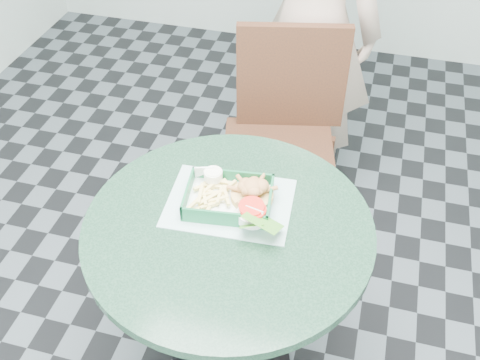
% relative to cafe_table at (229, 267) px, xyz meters
% --- Properties ---
extents(cafe_table, '(0.83, 0.83, 0.75)m').
position_rel_cafe_table_xyz_m(cafe_table, '(0.00, 0.00, 0.00)').
color(cafe_table, black).
rests_on(cafe_table, floor).
extents(dining_chair, '(0.45, 0.45, 0.93)m').
position_rel_cafe_table_xyz_m(dining_chair, '(0.00, 0.81, -0.05)').
color(dining_chair, brown).
rests_on(dining_chair, floor).
extents(diner_person, '(0.77, 0.61, 1.86)m').
position_rel_cafe_table_xyz_m(diner_person, '(0.04, 1.13, 0.35)').
color(diner_person, '#C2A691').
rests_on(diner_person, floor).
extents(placemat, '(0.38, 0.29, 0.00)m').
position_rel_cafe_table_xyz_m(placemat, '(-0.02, 0.08, 0.17)').
color(placemat, '#99C1BE').
rests_on(placemat, cafe_table).
extents(food_basket, '(0.25, 0.18, 0.05)m').
position_rel_cafe_table_xyz_m(food_basket, '(-0.02, 0.08, 0.19)').
color(food_basket, '#166539').
rests_on(food_basket, placemat).
extents(crab_sandwich, '(0.12, 0.12, 0.07)m').
position_rel_cafe_table_xyz_m(crab_sandwich, '(0.05, 0.10, 0.22)').
color(crab_sandwich, tan).
rests_on(crab_sandwich, food_basket).
extents(fries_pile, '(0.12, 0.13, 0.05)m').
position_rel_cafe_table_xyz_m(fries_pile, '(-0.07, 0.08, 0.21)').
color(fries_pile, '#FAE17C').
rests_on(fries_pile, food_basket).
extents(sauce_ramekin, '(0.06, 0.06, 0.03)m').
position_rel_cafe_table_xyz_m(sauce_ramekin, '(-0.08, 0.14, 0.22)').
color(sauce_ramekin, white).
rests_on(sauce_ramekin, food_basket).
extents(garnish_cup, '(0.13, 0.13, 0.05)m').
position_rel_cafe_table_xyz_m(garnish_cup, '(0.07, 0.00, 0.21)').
color(garnish_cup, white).
rests_on(garnish_cup, food_basket).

